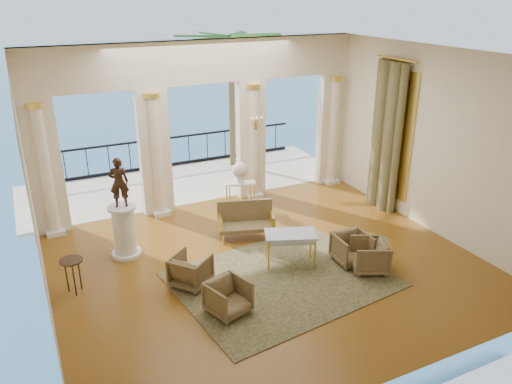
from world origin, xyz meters
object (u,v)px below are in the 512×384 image
console_table (240,187)px  side_table (72,264)px  armchair_d (191,269)px  armchair_b (352,247)px  armchair_a (228,296)px  armchair_c (370,254)px  settee (246,220)px  statue (119,182)px  game_table (290,237)px  pedestal (124,232)px

console_table → side_table: console_table is taller
armchair_d → armchair_b: bearing=-139.9°
armchair_a → armchair_c: armchair_c is taller
settee → statue: 3.19m
armchair_a → game_table: (1.93, 1.07, 0.32)m
armchair_a → settee: settee is taller
armchair_a → game_table: 2.23m
armchair_a → console_table: (2.18, 4.29, 0.28)m
armchair_d → game_table: size_ratio=0.59×
armchair_b → side_table: (-5.73, 1.46, 0.25)m
armchair_b → settee: size_ratio=0.52×
game_table → console_table: console_table is taller
armchair_b → pedestal: 5.13m
armchair_a → settee: size_ratio=0.49×
pedestal → armchair_c: bearing=-32.7°
settee → armchair_c: bearing=-39.2°
settee → armchair_a: bearing=-103.5°
console_table → armchair_a: bearing=-96.4°
settee → console_table: bearing=87.4°
pedestal → statue: bearing=0.0°
console_table → settee: bearing=-89.4°
armchair_d → console_table: bearing=-77.9°
armchair_c → game_table: 1.75m
settee → armchair_b: bearing=-36.5°
statue → settee: bearing=-175.8°
armchair_c → statue: statue is taller
game_table → pedestal: bearing=169.9°
game_table → side_table: (-4.45, 0.93, -0.05)m
side_table → armchair_d: bearing=-19.1°
armchair_b → console_table: 3.91m
armchair_a → side_table: (-2.52, 1.99, 0.27)m
armchair_d → armchair_a: bearing=155.8°
armchair_b → statue: size_ratio=0.67×
console_table → armchair_d: bearing=-108.7°
armchair_d → game_table: (2.25, -0.16, 0.31)m
statue → game_table: bearing=159.0°
game_table → side_table: 4.55m
armchair_d → side_table: size_ratio=1.00×
armchair_a → side_table: side_table is taller
pedestal → armchair_d: bearing=-62.6°
statue → console_table: 3.84m
armchair_d → console_table: 3.96m
console_table → armchair_c: bearing=-54.0°
armchair_c → armchair_d: bearing=-81.6°
pedestal → armchair_a: bearing=-67.5°
armchair_a → side_table: bearing=123.8°
armchair_d → pedestal: size_ratio=0.60×
armchair_a → armchair_c: (3.35, 0.08, 0.02)m
armchair_b → console_table: console_table is taller
armchair_c → statue: bearing=-97.0°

